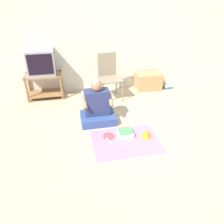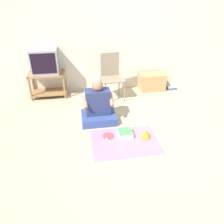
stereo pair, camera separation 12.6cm
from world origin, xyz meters
name	(u,v)px [view 2 (the right image)]	position (x,y,z in m)	size (l,w,h in m)	color
ground_plane	(146,144)	(0.00, 0.00, 0.00)	(16.00, 16.00, 0.00)	tan
wall_back	(120,30)	(0.00, 2.20, 1.27)	(6.40, 0.06, 2.55)	beige
tv_stand	(48,83)	(-1.57, 1.96, 0.30)	(0.74, 0.41, 0.51)	#997047
tv	(45,62)	(-1.57, 1.96, 0.76)	(0.53, 0.40, 0.49)	#99999E
folding_chair	(111,74)	(-0.26, 1.68, 0.53)	(0.48, 0.46, 0.93)	gray
cardboard_box_stack	(152,82)	(0.72, 1.95, 0.18)	(0.56, 0.37, 0.37)	tan
book_pile	(171,88)	(1.17, 1.86, 0.03)	(0.20, 0.13, 0.07)	#60936B
person_seated	(98,107)	(-0.63, 0.79, 0.27)	(0.59, 0.45, 0.83)	#334C8C
party_cloth	(125,142)	(-0.30, 0.11, 0.00)	(1.02, 0.76, 0.01)	pink
birthday_cake	(125,133)	(-0.27, 0.26, 0.05)	(0.22, 0.22, 0.15)	white
party_hat_blue	(146,133)	(0.03, 0.16, 0.08)	(0.16, 0.16, 0.15)	gold
paper_plate	(108,136)	(-0.54, 0.28, 0.01)	(0.18, 0.18, 0.01)	#D84C4C
plastic_spoon_near	(107,139)	(-0.57, 0.20, 0.01)	(0.07, 0.14, 0.01)	white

